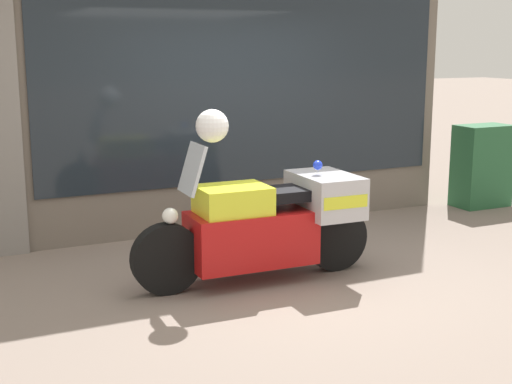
% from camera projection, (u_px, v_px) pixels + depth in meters
% --- Properties ---
extents(ground_plane, '(60.00, 60.00, 0.00)m').
position_uv_depth(ground_plane, '(293.00, 274.00, 6.67)').
color(ground_plane, gray).
extents(shop_building, '(6.04, 0.55, 3.79)m').
position_uv_depth(shop_building, '(177.00, 63.00, 7.88)').
color(shop_building, '#6B6056').
rests_on(shop_building, ground).
extents(window_display, '(4.70, 0.30, 2.09)m').
position_uv_depth(window_display, '(240.00, 182.00, 8.52)').
color(window_display, slate).
rests_on(window_display, ground).
extents(paramedic_motorcycle, '(2.28, 0.78, 1.29)m').
position_uv_depth(paramedic_motorcycle, '(270.00, 221.00, 6.43)').
color(paramedic_motorcycle, black).
rests_on(paramedic_motorcycle, ground).
extents(utility_cabinet, '(0.72, 0.43, 1.08)m').
position_uv_depth(utility_cabinet, '(482.00, 166.00, 9.38)').
color(utility_cabinet, '#235633').
rests_on(utility_cabinet, ground).
extents(white_helmet, '(0.28, 0.28, 0.28)m').
position_uv_depth(white_helmet, '(212.00, 126.00, 6.04)').
color(white_helmet, white).
rests_on(white_helmet, paramedic_motorcycle).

